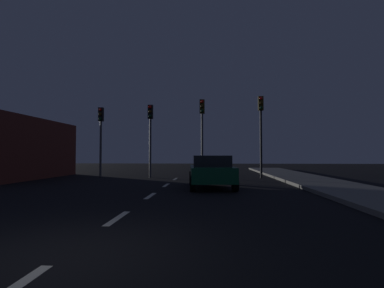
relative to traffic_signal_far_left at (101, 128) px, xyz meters
The scene contains 11 objects.
ground_plane 10.04m from the traffic_signal_far_left, 58.09° to the right, with size 80.00×80.00×0.00m, color black.
sidewalk_curb_right 15.24m from the traffic_signal_far_left, 32.81° to the right, with size 3.00×40.00×0.15m, color gray.
lane_stripe_second 13.83m from the traffic_signal_far_left, 68.04° to the right, with size 0.16×1.60×0.01m, color silver.
lane_stripe_third 10.53m from the traffic_signal_far_left, 59.90° to the right, with size 0.16×1.60×0.01m, color silver.
lane_stripe_fourth 7.71m from the traffic_signal_far_left, 44.12° to the right, with size 0.16×1.60×0.01m, color silver.
lane_stripe_fifth 6.06m from the traffic_signal_far_left, 12.11° to the right, with size 0.16×1.60×0.01m, color silver.
traffic_signal_far_left is the anchor object (origin of this frame).
traffic_signal_center_left 3.27m from the traffic_signal_far_left, ahead, with size 0.32×0.38×4.69m.
traffic_signal_center_right 6.63m from the traffic_signal_far_left, ahead, with size 0.32×0.38×5.00m.
traffic_signal_far_right 10.35m from the traffic_signal_far_left, ahead, with size 0.32×0.38×5.17m.
car_stopped_ahead 9.58m from the traffic_signal_far_left, 39.09° to the right, with size 2.17×4.15×1.42m.
Camera 1 is at (2.13, -4.29, 1.45)m, focal length 28.45 mm.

